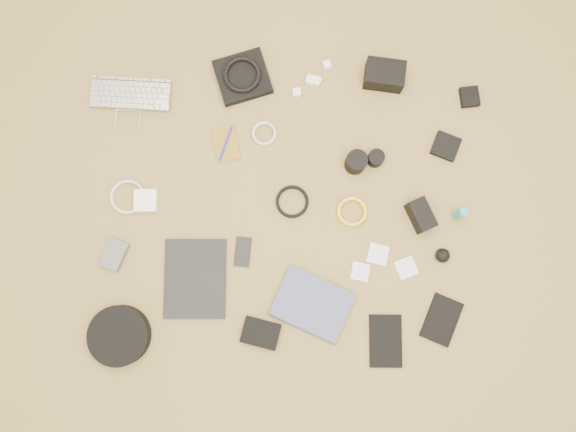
{
  "coord_description": "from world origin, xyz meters",
  "views": [
    {
      "loc": [
        0.04,
        -0.29,
        2.0
      ],
      "look_at": [
        0.04,
        -0.03,
        0.02
      ],
      "focal_mm": 35.0,
      "sensor_mm": 36.0,
      "label": 1
    }
  ],
  "objects_px": {
    "laptop": "(130,105)",
    "dslr_camera": "(384,75)",
    "tablet": "(195,279)",
    "paperback": "(301,330)",
    "headphone_case": "(119,336)",
    "phone": "(243,252)"
  },
  "relations": [
    {
      "from": "laptop",
      "to": "dslr_camera",
      "type": "height_order",
      "value": "dslr_camera"
    },
    {
      "from": "dslr_camera",
      "to": "headphone_case",
      "type": "relative_size",
      "value": 0.68
    },
    {
      "from": "laptop",
      "to": "paperback",
      "type": "xyz_separation_m",
      "value": [
        0.63,
        -0.81,
        0.0
      ]
    },
    {
      "from": "paperback",
      "to": "laptop",
      "type": "bearing_deg",
      "value": 62.04
    },
    {
      "from": "dslr_camera",
      "to": "paperback",
      "type": "distance_m",
      "value": 0.96
    },
    {
      "from": "laptop",
      "to": "paperback",
      "type": "height_order",
      "value": "paperback"
    },
    {
      "from": "phone",
      "to": "paperback",
      "type": "relative_size",
      "value": 0.42
    },
    {
      "from": "phone",
      "to": "paperback",
      "type": "bearing_deg",
      "value": -47.12
    },
    {
      "from": "headphone_case",
      "to": "paperback",
      "type": "height_order",
      "value": "headphone_case"
    },
    {
      "from": "tablet",
      "to": "paperback",
      "type": "height_order",
      "value": "paperback"
    },
    {
      "from": "dslr_camera",
      "to": "phone",
      "type": "distance_m",
      "value": 0.82
    },
    {
      "from": "laptop",
      "to": "dslr_camera",
      "type": "xyz_separation_m",
      "value": [
        0.93,
        0.11,
        0.03
      ]
    },
    {
      "from": "tablet",
      "to": "paperback",
      "type": "xyz_separation_m",
      "value": [
        0.37,
        -0.18,
        0.01
      ]
    },
    {
      "from": "laptop",
      "to": "phone",
      "type": "bearing_deg",
      "value": -48.71
    },
    {
      "from": "tablet",
      "to": "headphone_case",
      "type": "relative_size",
      "value": 1.34
    },
    {
      "from": "phone",
      "to": "tablet",
      "type": "bearing_deg",
      "value": -144.95
    },
    {
      "from": "laptop",
      "to": "phone",
      "type": "distance_m",
      "value": 0.68
    },
    {
      "from": "tablet",
      "to": "dslr_camera",
      "type": "bearing_deg",
      "value": 47.46
    },
    {
      "from": "paperback",
      "to": "dslr_camera",
      "type": "bearing_deg",
      "value": 5.82
    },
    {
      "from": "dslr_camera",
      "to": "tablet",
      "type": "height_order",
      "value": "dslr_camera"
    },
    {
      "from": "laptop",
      "to": "paperback",
      "type": "relative_size",
      "value": 1.16
    },
    {
      "from": "dslr_camera",
      "to": "paperback",
      "type": "height_order",
      "value": "dslr_camera"
    }
  ]
}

